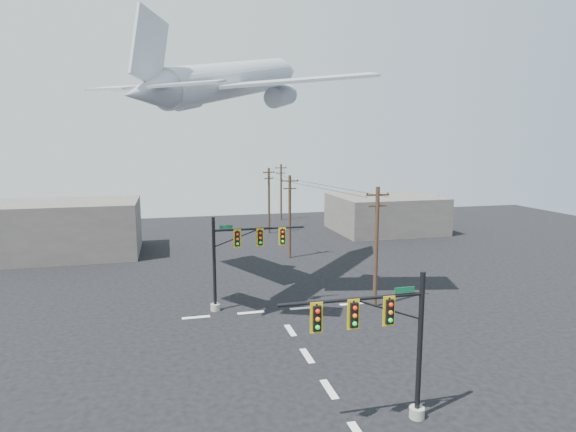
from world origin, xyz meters
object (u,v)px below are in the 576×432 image
object	(u,v)px
utility_pole_a	(376,245)
utility_pole_c	(269,199)
signal_mast_near	(387,341)
utility_pole_b	(290,215)
airliner	(233,81)
signal_mast_far	(238,257)
utility_pole_d	(281,191)

from	to	relation	value
utility_pole_a	utility_pole_c	xyz separation A→B (m)	(-1.71, 31.28, -0.11)
utility_pole_a	signal_mast_near	bearing A→B (deg)	-112.76
utility_pole_b	airliner	size ratio (longest dim) A/B	0.41
utility_pole_b	signal_mast_far	bearing A→B (deg)	-104.65
utility_pole_a	utility_pole_c	bearing A→B (deg)	93.03
utility_pole_c	signal_mast_far	bearing A→B (deg)	-128.87
utility_pole_b	utility_pole_c	size ratio (longest dim) A/B	1.00
airliner	utility_pole_a	bearing A→B (deg)	-85.09
signal_mast_near	airliner	xyz separation A→B (m)	(-3.73, 20.95, 13.39)
signal_mast_near	signal_mast_far	bearing A→B (deg)	104.18
signal_mast_far	utility_pole_b	xyz separation A→B (m)	(7.77, 14.74, 0.68)
utility_pole_b	utility_pole_c	xyz separation A→B (m)	(0.76, 14.52, 0.01)
signal_mast_near	utility_pole_d	distance (m)	57.25
signal_mast_near	airliner	bearing A→B (deg)	100.10
signal_mast_near	utility_pole_a	distance (m)	15.75
signal_mast_far	utility_pole_d	bearing A→B (deg)	72.30
signal_mast_near	utility_pole_d	xyz separation A→B (m)	(8.61, 56.59, 0.80)
signal_mast_far	utility_pole_d	world-z (taller)	utility_pole_d
signal_mast_near	signal_mast_far	distance (m)	17.05
utility_pole_d	airliner	distance (m)	39.77
utility_pole_b	utility_pole_c	distance (m)	14.54
signal_mast_far	utility_pole_d	distance (m)	42.06
utility_pole_b	airliner	world-z (taller)	airliner
utility_pole_c	utility_pole_a	bearing A→B (deg)	-109.50
airliner	signal_mast_near	bearing A→B (deg)	-131.68
utility_pole_d	signal_mast_near	bearing A→B (deg)	-102.39
utility_pole_a	utility_pole_d	distance (m)	42.16
signal_mast_near	utility_pole_b	distance (m)	31.49
signal_mast_near	utility_pole_c	xyz separation A→B (m)	(4.35, 45.80, 0.80)
signal_mast_far	utility_pole_a	distance (m)	10.46
utility_pole_a	utility_pole_d	size ratio (longest dim) A/B	1.03
signal_mast_far	utility_pole_a	world-z (taller)	utility_pole_a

